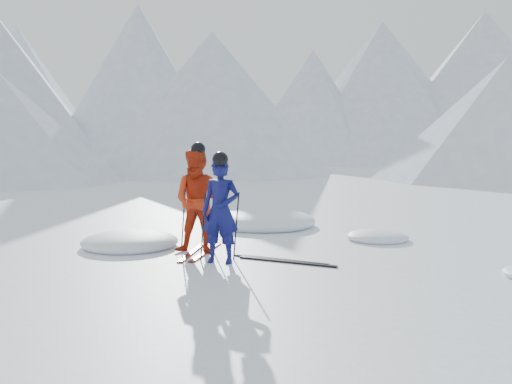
{
  "coord_description": "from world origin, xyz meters",
  "views": [
    {
      "loc": [
        -1.8,
        -8.94,
        1.94
      ],
      "look_at": [
        -1.65,
        0.5,
        1.1
      ],
      "focal_mm": 38.0,
      "sensor_mm": 36.0,
      "label": 1
    }
  ],
  "objects": [
    {
      "name": "ground",
      "position": [
        0.0,
        0.0,
        0.0
      ],
      "size": [
        160.0,
        160.0,
        0.0
      ],
      "primitive_type": "plane",
      "color": "white",
      "rests_on": "ground"
    },
    {
      "name": "ski_loose_a",
      "position": [
        -1.25,
        -0.07,
        0.01
      ],
      "size": [
        1.54,
        0.89,
        0.03
      ],
      "primitive_type": "cube",
      "rotation": [
        0.0,
        0.0,
        1.07
      ],
      "color": "black",
      "rests_on": "ground"
    },
    {
      "name": "ski_worn_left",
      "position": [
        -2.78,
        0.6,
        0.01
      ],
      "size": [
        0.34,
        1.69,
        0.03
      ],
      "primitive_type": "cube",
      "rotation": [
        0.0,
        0.0,
        -0.15
      ],
      "color": "black",
      "rests_on": "ground"
    },
    {
      "name": "snow_lumps",
      "position": [
        -1.73,
        2.78,
        0.0
      ],
      "size": [
        7.91,
        6.82,
        0.55
      ],
      "color": "white",
      "rests_on": "ground"
    },
    {
      "name": "pole_blue_left",
      "position": [
        -2.54,
        -0.05,
        0.57
      ],
      "size": [
        0.12,
        0.08,
        1.14
      ],
      "primitive_type": "cylinder",
      "rotation": [
        0.05,
        0.08,
        0.0
      ],
      "color": "black",
      "rests_on": "ground"
    },
    {
      "name": "skier_red",
      "position": [
        -2.66,
        0.6,
        0.93
      ],
      "size": [
        1.02,
        0.86,
        1.86
      ],
      "primitive_type": "imported",
      "rotation": [
        0.0,
        0.0,
        -0.18
      ],
      "color": "red",
      "rests_on": "ground"
    },
    {
      "name": "ski_worn_right",
      "position": [
        -2.54,
        0.6,
        0.01
      ],
      "size": [
        0.46,
        1.68,
        0.03
      ],
      "primitive_type": "cube",
      "rotation": [
        0.0,
        0.0,
        -0.22
      ],
      "color": "black",
      "rests_on": "ground"
    },
    {
      "name": "ski_loose_b",
      "position": [
        -1.15,
        -0.22,
        0.01
      ],
      "size": [
        1.56,
        0.84,
        0.03
      ],
      "primitive_type": "cube",
      "rotation": [
        0.0,
        0.0,
        1.11
      ],
      "color": "black",
      "rests_on": "ground"
    },
    {
      "name": "pole_red_left",
      "position": [
        -2.96,
        0.85,
        0.62
      ],
      "size": [
        0.12,
        0.1,
        1.24
      ],
      "primitive_type": "cylinder",
      "rotation": [
        0.06,
        0.08,
        0.0
      ],
      "color": "black",
      "rests_on": "ground"
    },
    {
      "name": "pole_red_right",
      "position": [
        -2.36,
        0.75,
        0.62
      ],
      "size": [
        0.12,
        0.09,
        1.24
      ],
      "primitive_type": "cylinder",
      "rotation": [
        -0.05,
        0.08,
        0.0
      ],
      "color": "black",
      "rests_on": "ground"
    },
    {
      "name": "pole_blue_right",
      "position": [
        -1.99,
        0.05,
        0.57
      ],
      "size": [
        0.12,
        0.07,
        1.14
      ],
      "primitive_type": "cylinder",
      "rotation": [
        -0.04,
        0.08,
        0.0
      ],
      "color": "black",
      "rests_on": "ground"
    },
    {
      "name": "mountain_range",
      "position": [
        5.71,
        35.31,
        6.72
      ],
      "size": [
        106.15,
        62.94,
        15.53
      ],
      "color": "#B2BCD1",
      "rests_on": "ground"
    },
    {
      "name": "skier_blue",
      "position": [
        -2.24,
        -0.2,
        0.85
      ],
      "size": [
        0.71,
        0.56,
        1.71
      ],
      "primitive_type": "imported",
      "rotation": [
        0.0,
        0.0,
        -0.26
      ],
      "color": "#0C0F4C",
      "rests_on": "ground"
    }
  ]
}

